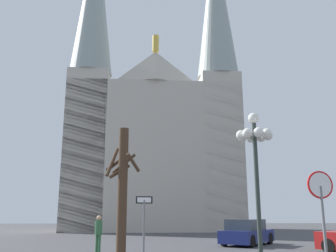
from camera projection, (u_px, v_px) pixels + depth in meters
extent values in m
cube|color=#BCB5A5|center=(153.00, 161.00, 40.98)|extent=(17.71, 11.18, 14.77)
pyramid|color=#BCB5A5|center=(155.00, 67.00, 38.67)|extent=(6.18, 2.04, 3.50)
cylinder|color=gold|center=(156.00, 44.00, 39.28)|extent=(0.70, 0.70, 1.80)
cube|color=#BCB5A5|center=(87.00, 149.00, 37.25)|extent=(4.07, 4.07, 15.92)
cube|color=#BCB5A5|center=(221.00, 151.00, 38.16)|extent=(4.07, 4.07, 15.92)
cone|color=gray|center=(216.00, 1.00, 42.08)|extent=(4.44, 4.44, 18.36)
cylinder|color=slate|center=(325.00, 233.00, 9.77)|extent=(0.08, 0.08, 2.45)
cylinder|color=red|center=(320.00, 185.00, 10.06)|extent=(0.74, 0.13, 0.74)
cylinder|color=white|center=(320.00, 185.00, 10.04)|extent=(0.65, 0.08, 0.65)
cylinder|color=slate|center=(144.00, 233.00, 12.25)|extent=(0.07, 0.07, 2.17)
cube|color=black|center=(144.00, 200.00, 12.50)|extent=(0.56, 0.13, 0.24)
cube|color=white|center=(144.00, 200.00, 12.48)|extent=(0.47, 0.10, 0.17)
cylinder|color=#2D3833|center=(257.00, 191.00, 13.35)|extent=(0.16, 0.16, 5.01)
sphere|color=white|center=(254.00, 118.00, 13.97)|extent=(0.41, 0.41, 0.41)
sphere|color=white|center=(268.00, 135.00, 13.85)|extent=(0.37, 0.37, 0.37)
cylinder|color=#2D3833|center=(261.00, 135.00, 13.84)|extent=(0.05, 0.51, 0.05)
sphere|color=white|center=(261.00, 137.00, 14.19)|extent=(0.37, 0.37, 0.37)
cylinder|color=#2D3833|center=(258.00, 136.00, 14.00)|extent=(0.39, 0.39, 0.05)
sphere|color=white|center=(251.00, 138.00, 14.31)|extent=(0.37, 0.37, 0.37)
cylinder|color=#2D3833|center=(253.00, 137.00, 14.07)|extent=(0.51, 0.05, 0.05)
sphere|color=white|center=(242.00, 137.00, 14.15)|extent=(0.37, 0.37, 0.37)
cylinder|color=#2D3833|center=(248.00, 136.00, 13.98)|extent=(0.39, 0.39, 0.05)
sphere|color=white|center=(241.00, 135.00, 13.79)|extent=(0.37, 0.37, 0.37)
cylinder|color=#2D3833|center=(248.00, 135.00, 13.80)|extent=(0.05, 0.51, 0.05)
sphere|color=white|center=(248.00, 133.00, 13.45)|extent=(0.37, 0.37, 0.37)
cylinder|color=#2D3833|center=(251.00, 134.00, 13.64)|extent=(0.39, 0.39, 0.05)
sphere|color=white|center=(258.00, 132.00, 13.33)|extent=(0.37, 0.37, 0.37)
cylinder|color=#2D3833|center=(256.00, 134.00, 13.57)|extent=(0.51, 0.05, 0.05)
sphere|color=white|center=(267.00, 133.00, 13.49)|extent=(0.37, 0.37, 0.37)
cylinder|color=#2D3833|center=(261.00, 134.00, 13.66)|extent=(0.39, 0.39, 0.05)
cylinder|color=#473323|center=(122.00, 191.00, 14.92)|extent=(0.39, 0.39, 5.17)
cylinder|color=#473323|center=(124.00, 164.00, 15.62)|extent=(0.99, 0.15, 0.90)
cylinder|color=#473323|center=(117.00, 163.00, 15.52)|extent=(0.87, 0.74, 0.78)
cylinder|color=#473323|center=(112.00, 162.00, 15.32)|extent=(0.49, 1.05, 1.30)
cylinder|color=#473323|center=(133.00, 162.00, 14.99)|extent=(0.58, 0.95, 0.69)
cylinder|color=#473323|center=(120.00, 171.00, 15.47)|extent=(0.88, 0.48, 0.64)
cylinder|color=black|center=(329.00, 246.00, 16.50)|extent=(0.54, 0.65, 0.64)
cube|color=navy|center=(247.00, 236.00, 20.89)|extent=(3.83, 4.26, 0.67)
cube|color=#333D47|center=(245.00, 225.00, 20.87)|extent=(2.61, 2.74, 0.59)
cylinder|color=black|center=(244.00, 237.00, 22.38)|extent=(0.56, 0.64, 0.64)
cylinder|color=black|center=(269.00, 238.00, 21.54)|extent=(0.56, 0.64, 0.64)
cylinder|color=black|center=(224.00, 240.00, 20.16)|extent=(0.56, 0.64, 0.64)
cylinder|color=black|center=(252.00, 241.00, 19.32)|extent=(0.56, 0.64, 0.64)
cylinder|color=#33663F|center=(99.00, 245.00, 16.11)|extent=(0.12, 0.12, 0.81)
cylinder|color=#33663F|center=(97.00, 245.00, 16.20)|extent=(0.12, 0.12, 0.81)
cylinder|color=#33663F|center=(99.00, 228.00, 16.31)|extent=(0.32, 0.32, 0.61)
sphere|color=tan|center=(99.00, 218.00, 16.41)|extent=(0.22, 0.22, 0.22)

